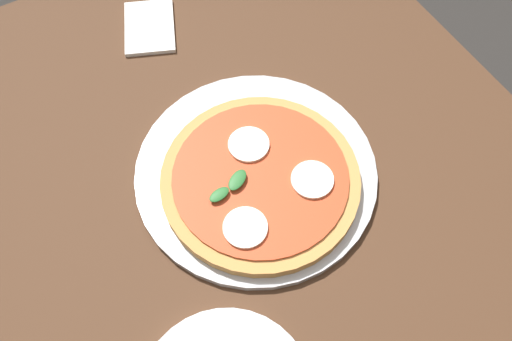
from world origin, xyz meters
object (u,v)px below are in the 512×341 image
Objects in this scene: pizza at (262,179)px; napkin at (150,27)px; serving_tray at (256,172)px; dining_table at (273,237)px.

napkin is (0.39, 0.02, -0.02)m from pizza.
napkin is (0.37, 0.02, -0.00)m from serving_tray.
serving_tray is at bearing -177.16° from napkin.
pizza reaches higher than dining_table.
serving_tray is 2.89× the size of napkin.
dining_table is 4.16× the size of pizza.
serving_tray reaches higher than dining_table.
dining_table is at bearing 175.20° from serving_tray.
pizza reaches higher than serving_tray.
serving_tray is at bearing -4.80° from dining_table.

